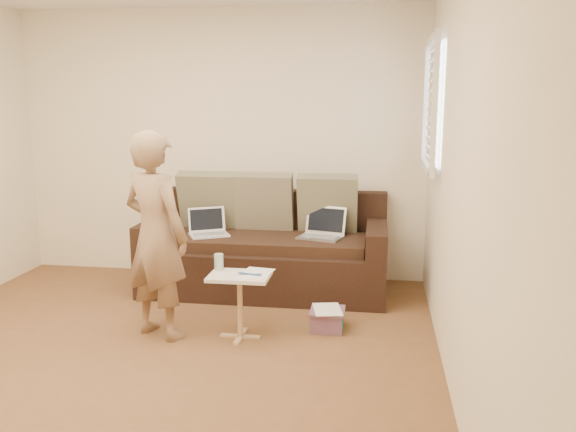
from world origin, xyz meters
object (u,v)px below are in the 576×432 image
at_px(drinking_glass, 219,262).
at_px(side_table, 240,306).
at_px(laptop_white, 209,236).
at_px(laptop_silver, 320,238).
at_px(person, 156,235).
at_px(sofa, 265,245).
at_px(striped_box, 327,319).

bearing_deg(drinking_glass, side_table, -28.81).
height_order(laptop_white, side_table, laptop_white).
xyz_separation_m(laptop_silver, laptop_white, (-1.01, -0.06, 0.00)).
bearing_deg(person, laptop_silver, -110.33).
relative_size(sofa, laptop_silver, 5.79).
xyz_separation_m(laptop_silver, striped_box, (0.14, -0.85, -0.44)).
xyz_separation_m(sofa, person, (-0.59, -1.18, 0.34)).
relative_size(laptop_silver, drinking_glass, 3.17).
bearing_deg(striped_box, drinking_glass, -169.37).
height_order(laptop_silver, person, person).
xyz_separation_m(laptop_white, striped_box, (1.15, -0.79, -0.44)).
relative_size(laptop_white, drinking_glass, 2.84).
bearing_deg(drinking_glass, laptop_white, 110.08).
relative_size(laptop_silver, person, 0.25).
distance_m(sofa, side_table, 1.16).
bearing_deg(striped_box, sofa, 126.14).
height_order(side_table, drinking_glass, drinking_glass).
bearing_deg(side_table, striped_box, 21.84).
relative_size(person, drinking_glass, 12.81).
distance_m(person, striped_box, 1.44).
height_order(laptop_silver, laptop_white, laptop_silver).
distance_m(side_table, striped_box, 0.69).
bearing_deg(sofa, laptop_silver, -4.52).
bearing_deg(laptop_white, striped_box, -62.83).
height_order(sofa, striped_box, sofa).
relative_size(laptop_white, person, 0.22).
bearing_deg(laptop_silver, drinking_glass, -108.38).
distance_m(laptop_white, striped_box, 1.47).
height_order(laptop_silver, drinking_glass, laptop_silver).
xyz_separation_m(sofa, laptop_silver, (0.51, -0.04, 0.10)).
bearing_deg(side_table, sofa, 91.22).
height_order(laptop_white, drinking_glass, laptop_white).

